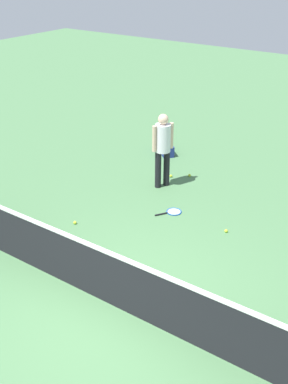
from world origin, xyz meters
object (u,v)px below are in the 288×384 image
Objects in this scene: tennis_racket_near_player at (173,212)px; tennis_ball_stray_left at (226,231)px; tennis_ball_near_player at (171,176)px; player_near_side at (163,145)px; tennis_ball_by_net at (189,175)px; equipment_bag at (165,147)px; tennis_ball_midcourt at (75,223)px.

tennis_ball_stray_left is (-1.24, 0.07, 0.02)m from tennis_racket_near_player.
tennis_ball_near_player and tennis_ball_stray_left have the same top height.
player_near_side is at bearing 99.06° from tennis_ball_near_player.
equipment_bag is (1.32, -0.94, 0.11)m from tennis_ball_by_net.
player_near_side reaches higher than tennis_ball_by_net.
tennis_ball_stray_left is (-1.84, 1.76, 0.00)m from tennis_ball_by_net.
tennis_racket_near_player is at bearing -3.18° from tennis_ball_stray_left.
tennis_racket_near_player is 1.79m from tennis_ball_by_net.
tennis_ball_by_net is at bearing -140.43° from tennis_ball_near_player.
player_near_side is 1.28m from tennis_ball_by_net.
tennis_racket_near_player is at bearing -131.38° from tennis_ball_midcourt.
player_near_side reaches higher than tennis_ball_near_player.
tennis_racket_near_player is 1.69m from tennis_ball_near_player.
equipment_bag is (1.06, -1.73, -0.87)m from player_near_side.
player_near_side is at bearing 121.34° from equipment_bag.
tennis_ball_midcourt is (0.47, 2.41, -0.98)m from player_near_side.
tennis_racket_near_player is (-0.85, 0.90, -1.00)m from player_near_side.
tennis_ball_by_net is at bearing 144.37° from equipment_bag.
tennis_racket_near_player is 8.84× the size of tennis_ball_near_player.
tennis_racket_near_player is 8.84× the size of tennis_ball_stray_left.
tennis_ball_near_player is 1.00× the size of tennis_ball_midcourt.
equipment_bag reaches higher than tennis_racket_near_player.
tennis_ball_near_player and tennis_ball_by_net have the same top height.
tennis_ball_by_net is at bearing -102.93° from tennis_ball_midcourt.
tennis_ball_stray_left is at bearing -150.81° from tennis_ball_midcourt.
player_near_side is at bearing -46.54° from tennis_racket_near_player.
equipment_bag reaches higher than tennis_ball_near_player.
tennis_ball_near_player is 2.94m from tennis_ball_midcourt.
equipment_bag reaches higher than tennis_ball_stray_left.
player_near_side is 2.91× the size of tennis_racket_near_player.
tennis_ball_midcourt is at bearing 82.35° from tennis_ball_near_player.
equipment_bag is (0.58, -4.14, 0.11)m from tennis_ball_midcourt.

